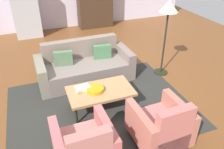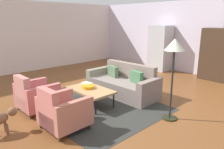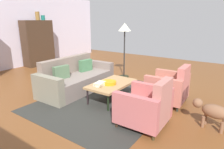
{
  "view_description": "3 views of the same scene",
  "coord_description": "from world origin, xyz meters",
  "px_view_note": "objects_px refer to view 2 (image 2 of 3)",
  "views": [
    {
      "loc": [
        -1.11,
        -3.96,
        2.81
      ],
      "look_at": [
        0.18,
        -0.49,
        0.59
      ],
      "focal_mm": 36.43,
      "sensor_mm": 36.0,
      "label": 1
    },
    {
      "loc": [
        3.87,
        -3.69,
        2.08
      ],
      "look_at": [
        0.17,
        -0.2,
        0.75
      ],
      "focal_mm": 33.97,
      "sensor_mm": 36.0,
      "label": 2
    },
    {
      "loc": [
        -3.57,
        -3.09,
        1.81
      ],
      "look_at": [
        0.16,
        -0.48,
        0.52
      ],
      "focal_mm": 30.99,
      "sensor_mm": 36.0,
      "label": 3
    }
  ],
  "objects_px": {
    "couch": "(124,84)",
    "refrigerator": "(160,48)",
    "armchair_right": "(62,113)",
    "fruit_bowl": "(88,87)",
    "armchair_left": "(35,97)",
    "floor_lamp": "(174,52)",
    "book_stack": "(87,84)",
    "cabinet": "(219,55)",
    "coffee_table": "(91,90)"
  },
  "relations": [
    {
      "from": "couch",
      "to": "refrigerator",
      "type": "height_order",
      "value": "refrigerator"
    },
    {
      "from": "armchair_right",
      "to": "refrigerator",
      "type": "distance_m",
      "value": 5.9
    },
    {
      "from": "couch",
      "to": "fruit_bowl",
      "type": "bearing_deg",
      "value": 84.04
    },
    {
      "from": "armchair_left",
      "to": "floor_lamp",
      "type": "height_order",
      "value": "floor_lamp"
    },
    {
      "from": "armchair_right",
      "to": "floor_lamp",
      "type": "bearing_deg",
      "value": 56.83
    },
    {
      "from": "book_stack",
      "to": "floor_lamp",
      "type": "height_order",
      "value": "floor_lamp"
    },
    {
      "from": "fruit_bowl",
      "to": "floor_lamp",
      "type": "height_order",
      "value": "floor_lamp"
    },
    {
      "from": "cabinet",
      "to": "refrigerator",
      "type": "xyz_separation_m",
      "value": [
        -2.33,
        -0.1,
        0.03
      ]
    },
    {
      "from": "book_stack",
      "to": "cabinet",
      "type": "xyz_separation_m",
      "value": [
        1.59,
        4.46,
        0.45
      ]
    },
    {
      "from": "refrigerator",
      "to": "floor_lamp",
      "type": "relative_size",
      "value": 1.08
    },
    {
      "from": "coffee_table",
      "to": "book_stack",
      "type": "xyz_separation_m",
      "value": [
        -0.3,
        0.11,
        0.08
      ]
    },
    {
      "from": "armchair_left",
      "to": "floor_lamp",
      "type": "bearing_deg",
      "value": 37.86
    },
    {
      "from": "couch",
      "to": "armchair_left",
      "type": "xyz_separation_m",
      "value": [
        -0.6,
        -2.35,
        0.06
      ]
    },
    {
      "from": "armchair_right",
      "to": "refrigerator",
      "type": "height_order",
      "value": "refrigerator"
    },
    {
      "from": "coffee_table",
      "to": "fruit_bowl",
      "type": "height_order",
      "value": "fruit_bowl"
    },
    {
      "from": "armchair_left",
      "to": "armchair_right",
      "type": "bearing_deg",
      "value": -1.11
    },
    {
      "from": "armchair_left",
      "to": "armchair_right",
      "type": "relative_size",
      "value": 1.0
    },
    {
      "from": "coffee_table",
      "to": "floor_lamp",
      "type": "height_order",
      "value": "floor_lamp"
    },
    {
      "from": "armchair_left",
      "to": "cabinet",
      "type": "distance_m",
      "value": 6.07
    },
    {
      "from": "coffee_table",
      "to": "armchair_left",
      "type": "xyz_separation_m",
      "value": [
        -0.6,
        -1.17,
        -0.03
      ]
    },
    {
      "from": "coffee_table",
      "to": "armchair_left",
      "type": "bearing_deg",
      "value": -117.17
    },
    {
      "from": "book_stack",
      "to": "refrigerator",
      "type": "bearing_deg",
      "value": 99.63
    },
    {
      "from": "fruit_bowl",
      "to": "armchair_left",
      "type": "bearing_deg",
      "value": -113.34
    },
    {
      "from": "couch",
      "to": "refrigerator",
      "type": "bearing_deg",
      "value": -73.91
    },
    {
      "from": "armchair_right",
      "to": "cabinet",
      "type": "distance_m",
      "value": 5.81
    },
    {
      "from": "coffee_table",
      "to": "armchair_left",
      "type": "height_order",
      "value": "armchair_left"
    },
    {
      "from": "coffee_table",
      "to": "floor_lamp",
      "type": "distance_m",
      "value": 2.21
    },
    {
      "from": "cabinet",
      "to": "book_stack",
      "type": "bearing_deg",
      "value": -109.58
    },
    {
      "from": "armchair_left",
      "to": "armchair_right",
      "type": "distance_m",
      "value": 1.2
    },
    {
      "from": "couch",
      "to": "floor_lamp",
      "type": "height_order",
      "value": "floor_lamp"
    },
    {
      "from": "coffee_table",
      "to": "fruit_bowl",
      "type": "relative_size",
      "value": 3.87
    },
    {
      "from": "couch",
      "to": "coffee_table",
      "type": "relative_size",
      "value": 1.77
    },
    {
      "from": "couch",
      "to": "fruit_bowl",
      "type": "height_order",
      "value": "couch"
    },
    {
      "from": "couch",
      "to": "armchair_left",
      "type": "bearing_deg",
      "value": 74.31
    },
    {
      "from": "cabinet",
      "to": "floor_lamp",
      "type": "bearing_deg",
      "value": -82.64
    },
    {
      "from": "book_stack",
      "to": "floor_lamp",
      "type": "relative_size",
      "value": 0.17
    },
    {
      "from": "fruit_bowl",
      "to": "book_stack",
      "type": "height_order",
      "value": "book_stack"
    },
    {
      "from": "couch",
      "to": "refrigerator",
      "type": "relative_size",
      "value": 1.15
    },
    {
      "from": "couch",
      "to": "coffee_table",
      "type": "distance_m",
      "value": 1.19
    },
    {
      "from": "armchair_left",
      "to": "refrigerator",
      "type": "bearing_deg",
      "value": 93.37
    },
    {
      "from": "book_stack",
      "to": "floor_lamp",
      "type": "xyz_separation_m",
      "value": [
        2.08,
        0.65,
        0.99
      ]
    },
    {
      "from": "cabinet",
      "to": "armchair_right",
      "type": "bearing_deg",
      "value": -96.81
    },
    {
      "from": "cabinet",
      "to": "refrigerator",
      "type": "height_order",
      "value": "refrigerator"
    },
    {
      "from": "floor_lamp",
      "to": "armchair_left",
      "type": "bearing_deg",
      "value": -141.02
    },
    {
      "from": "armchair_left",
      "to": "cabinet",
      "type": "height_order",
      "value": "cabinet"
    },
    {
      "from": "armchair_left",
      "to": "refrigerator",
      "type": "distance_m",
      "value": 5.68
    },
    {
      "from": "couch",
      "to": "fruit_bowl",
      "type": "xyz_separation_m",
      "value": [
        -0.09,
        -1.19,
        0.16
      ]
    },
    {
      "from": "couch",
      "to": "coffee_table",
      "type": "height_order",
      "value": "couch"
    },
    {
      "from": "armchair_right",
      "to": "fruit_bowl",
      "type": "relative_size",
      "value": 2.84
    },
    {
      "from": "cabinet",
      "to": "armchair_left",
      "type": "bearing_deg",
      "value": -108.19
    }
  ]
}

